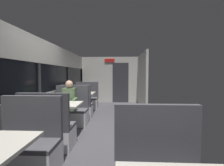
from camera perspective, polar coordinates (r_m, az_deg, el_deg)
The scene contains 12 objects.
ground_plane at distance 3.83m, azimuth -4.89°, elevation -18.82°, with size 3.30×9.20×0.02m, color #423F44.
carriage_window_panel_left at distance 4.02m, azimuth -25.96°, elevation -1.65°, with size 0.09×8.48×2.30m.
carriage_end_bulkhead at distance 7.73m, azimuth -0.44°, elevation 1.18°, with size 2.90×0.11×2.30m.
carriage_aisle_panel_right at distance 6.59m, azimuth 11.16°, elevation 0.84°, with size 0.08×2.40×2.30m, color beige.
bench_near_window_facing_entry at distance 2.76m, azimuth -29.40°, elevation -20.77°, with size 0.95×0.50×1.10m.
dining_table_mid_window at distance 3.85m, azimuth -18.46°, elevation -8.76°, with size 0.90×0.70×0.74m.
bench_mid_window_facing_end at distance 3.31m, azimuth -22.89°, elevation -16.45°, with size 0.95×0.50×1.10m.
bench_mid_window_facing_entry at distance 4.56m, azimuth -15.17°, elevation -10.81°, with size 0.95×0.50×1.10m.
dining_table_far_window at distance 5.80m, azimuth -11.05°, elevation -4.57°, with size 0.90×0.70×0.74m.
bench_far_window_facing_end at distance 5.19m, azimuth -12.85°, elevation -9.02°, with size 0.95×0.50×1.10m.
bench_far_window_facing_entry at distance 6.53m, azimuth -9.56°, elevation -6.43°, with size 0.95×0.50×1.10m.
seated_passenger at distance 4.44m, azimuth -15.50°, elevation -8.42°, with size 0.47×0.55×1.26m.
Camera 1 is at (0.47, -3.52, 1.44)m, focal length 24.35 mm.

